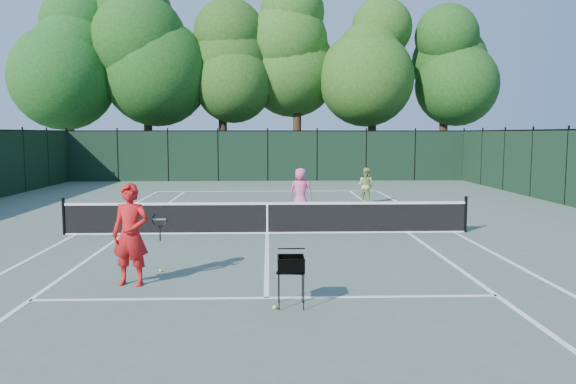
{
  "coord_description": "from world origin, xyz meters",
  "views": [
    {
      "loc": [
        0.04,
        -16.04,
        2.89
      ],
      "look_at": [
        0.64,
        1.0,
        1.1
      ],
      "focal_mm": 35.0,
      "sensor_mm": 36.0,
      "label": 1
    }
  ],
  "objects_px": {
    "coach": "(131,235)",
    "ball_hopper": "(291,265)",
    "loose_ball_midcourt": "(161,270)",
    "loose_ball_near_cart": "(275,307)",
    "player_green": "(366,186)",
    "player_pink": "(301,191)"
  },
  "relations": [
    {
      "from": "loose_ball_near_cart",
      "to": "loose_ball_midcourt",
      "type": "height_order",
      "value": "same"
    },
    {
      "from": "coach",
      "to": "ball_hopper",
      "type": "relative_size",
      "value": 2.3
    },
    {
      "from": "loose_ball_midcourt",
      "to": "coach",
      "type": "bearing_deg",
      "value": -109.87
    },
    {
      "from": "coach",
      "to": "loose_ball_midcourt",
      "type": "relative_size",
      "value": 28.73
    },
    {
      "from": "player_green",
      "to": "ball_hopper",
      "type": "relative_size",
      "value": 1.74
    },
    {
      "from": "loose_ball_near_cart",
      "to": "loose_ball_midcourt",
      "type": "bearing_deg",
      "value": 132.37
    },
    {
      "from": "player_pink",
      "to": "player_green",
      "type": "relative_size",
      "value": 1.13
    },
    {
      "from": "coach",
      "to": "loose_ball_midcourt",
      "type": "bearing_deg",
      "value": 79.68
    },
    {
      "from": "player_green",
      "to": "ball_hopper",
      "type": "distance_m",
      "value": 14.24
    },
    {
      "from": "ball_hopper",
      "to": "loose_ball_midcourt",
      "type": "relative_size",
      "value": 12.5
    },
    {
      "from": "player_pink",
      "to": "loose_ball_near_cart",
      "type": "distance_m",
      "value": 10.84
    },
    {
      "from": "player_green",
      "to": "loose_ball_near_cart",
      "type": "bearing_deg",
      "value": 113.93
    },
    {
      "from": "player_pink",
      "to": "player_green",
      "type": "bearing_deg",
      "value": -115.68
    },
    {
      "from": "player_green",
      "to": "ball_hopper",
      "type": "height_order",
      "value": "player_green"
    },
    {
      "from": "loose_ball_near_cart",
      "to": "ball_hopper",
      "type": "bearing_deg",
      "value": 29.53
    },
    {
      "from": "player_green",
      "to": "loose_ball_near_cart",
      "type": "xyz_separation_m",
      "value": [
        -3.93,
        -13.92,
        -0.71
      ]
    },
    {
      "from": "loose_ball_midcourt",
      "to": "loose_ball_near_cart",
      "type": "bearing_deg",
      "value": -47.63
    },
    {
      "from": "coach",
      "to": "ball_hopper",
      "type": "bearing_deg",
      "value": -16.23
    },
    {
      "from": "coach",
      "to": "loose_ball_near_cart",
      "type": "height_order",
      "value": "coach"
    },
    {
      "from": "player_pink",
      "to": "ball_hopper",
      "type": "bearing_deg",
      "value": 102.51
    },
    {
      "from": "ball_hopper",
      "to": "loose_ball_midcourt",
      "type": "height_order",
      "value": "ball_hopper"
    },
    {
      "from": "player_pink",
      "to": "ball_hopper",
      "type": "xyz_separation_m",
      "value": [
        -0.77,
        -10.6,
        -0.12
      ]
    }
  ]
}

